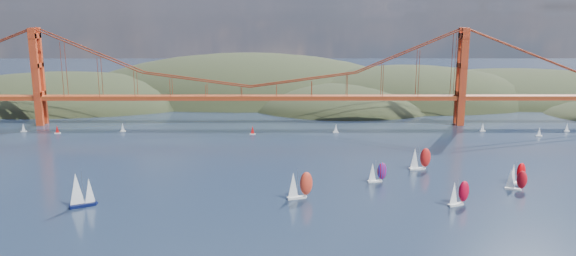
# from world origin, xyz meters

# --- Properties ---
(headlands) EXTENTS (725.00, 225.00, 96.00)m
(headlands) POSITION_xyz_m (44.95, 278.29, -12.46)
(headlands) COLOR black
(headlands) RESTS_ON ground
(bridge) EXTENTS (552.00, 12.00, 55.00)m
(bridge) POSITION_xyz_m (-1.75, 180.00, 32.23)
(bridge) COLOR maroon
(bridge) RESTS_ON ground
(sloop_navy) EXTENTS (9.14, 7.53, 13.33)m
(sloop_navy) POSITION_xyz_m (-48.96, 43.80, 5.88)
(sloop_navy) COLOR #080D32
(sloop_navy) RESTS_ON ground
(racer_0) EXTENTS (9.66, 6.01, 10.80)m
(racer_0) POSITION_xyz_m (25.17, 52.07, 5.10)
(racer_0) COLOR silver
(racer_0) RESTS_ON ground
(racer_1) EXTENTS (8.45, 5.97, 9.47)m
(racer_1) POSITION_xyz_m (79.31, 45.07, 4.48)
(racer_1) COLOR silver
(racer_1) RESTS_ON ground
(racer_2) EXTENTS (7.70, 5.03, 8.61)m
(racer_2) POSITION_xyz_m (105.36, 61.21, 4.07)
(racer_2) COLOR silver
(racer_2) RESTS_ON ground
(racer_3) EXTENTS (9.13, 4.36, 10.30)m
(racer_3) POSITION_xyz_m (76.04, 88.07, 4.87)
(racer_3) COLOR white
(racer_3) RESTS_ON ground
(racer_4) EXTENTS (7.99, 5.62, 8.96)m
(racer_4) POSITION_xyz_m (108.89, 69.06, 4.23)
(racer_4) COLOR white
(racer_4) RESTS_ON ground
(racer_rwb) EXTENTS (7.73, 4.18, 8.67)m
(racer_rwb) POSITION_xyz_m (55.58, 71.07, 4.10)
(racer_rwb) COLOR silver
(racer_rwb) RESTS_ON ground
(distant_boat_1) EXTENTS (3.00, 2.00, 4.70)m
(distant_boat_1) POSITION_xyz_m (-122.02, 160.52, 2.41)
(distant_boat_1) COLOR silver
(distant_boat_1) RESTS_ON ground
(distant_boat_2) EXTENTS (3.00, 2.00, 4.70)m
(distant_boat_2) POSITION_xyz_m (-101.80, 155.79, 2.41)
(distant_boat_2) COLOR silver
(distant_boat_2) RESTS_ON ground
(distant_boat_3) EXTENTS (3.00, 2.00, 4.70)m
(distant_boat_3) POSITION_xyz_m (-68.29, 160.75, 2.41)
(distant_boat_3) COLOR silver
(distant_boat_3) RESTS_ON ground
(distant_boat_4) EXTENTS (3.00, 2.00, 4.70)m
(distant_boat_4) POSITION_xyz_m (127.38, 160.86, 2.41)
(distant_boat_4) COLOR silver
(distant_boat_4) RESTS_ON ground
(distant_boat_5) EXTENTS (3.00, 2.00, 4.70)m
(distant_boat_5) POSITION_xyz_m (153.03, 149.10, 2.41)
(distant_boat_5) COLOR silver
(distant_boat_5) RESTS_ON ground
(distant_boat_6) EXTENTS (3.00, 2.00, 4.70)m
(distant_boat_6) POSITION_xyz_m (172.98, 160.16, 2.41)
(distant_boat_6) COLOR silver
(distant_boat_6) RESTS_ON ground
(distant_boat_8) EXTENTS (3.00, 2.00, 4.70)m
(distant_boat_8) POSITION_xyz_m (47.26, 157.71, 2.41)
(distant_boat_8) COLOR silver
(distant_boat_8) RESTS_ON ground
(distant_boat_9) EXTENTS (3.00, 2.00, 4.70)m
(distant_boat_9) POSITION_xyz_m (2.63, 153.45, 2.41)
(distant_boat_9) COLOR silver
(distant_boat_9) RESTS_ON ground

